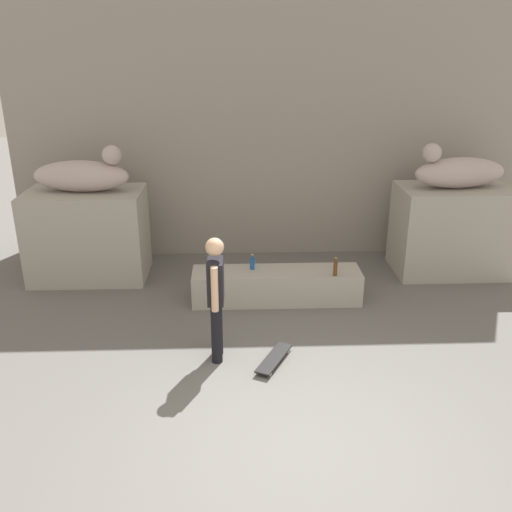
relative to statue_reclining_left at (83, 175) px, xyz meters
The scene contains 11 objects.
ground_plane 5.86m from the statue_reclining_left, 55.48° to the right, with size 40.00×40.00×0.00m, color #605E5B.
facade_wall 3.51m from the statue_reclining_left, 23.03° to the left, with size 9.44×0.60×5.13m, color gray.
pedestal_left 1.06m from the statue_reclining_left, behind, with size 1.96×1.17×1.55m, color #A39E93.
pedestal_right 6.43m from the statue_reclining_left, ahead, with size 1.96×1.17×1.55m, color #A39E93.
statue_reclining_left is the anchor object (origin of this frame).
statue_reclining_right 6.31m from the statue_reclining_left, ahead, with size 1.66×0.75×0.78m.
ledge_block 3.70m from the statue_reclining_left, 19.39° to the right, with size 2.66×0.64×0.51m, color #A39E93.
skater 3.71m from the statue_reclining_left, 51.19° to the right, with size 0.23×0.54×1.67m.
skateboard 4.57m from the statue_reclining_left, 44.79° to the right, with size 0.54×0.80×0.08m.
bottle_blue 3.20m from the statue_reclining_left, 20.22° to the right, with size 0.07×0.07×0.25m.
bottle_brown 4.42m from the statue_reclining_left, 18.17° to the right, with size 0.06×0.06×0.30m.
Camera 1 is at (-0.64, -4.59, 3.91)m, focal length 39.01 mm.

